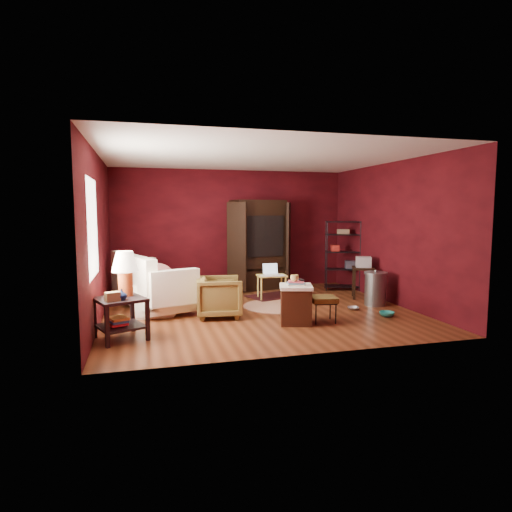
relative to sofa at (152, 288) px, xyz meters
The scene contains 18 objects.
room 2.28m from the sofa, 23.58° to the right, with size 5.54×5.04×2.84m.
sofa is the anchor object (origin of this frame).
armchair 1.53m from the sofa, 43.06° to the right, with size 0.75×0.70×0.77m, color black.
pet_bowl_steel 3.83m from the sofa, 17.92° to the right, with size 0.22×0.05×0.22m, color silver.
pet_bowl_turquoise 4.35m from the sofa, 24.23° to the right, with size 0.26×0.08×0.26m, color #28BCB4.
vase 2.22m from the sofa, 101.65° to the right, with size 0.15×0.15×0.15m, color #0D1C44.
mug 2.91m from the sofa, 39.74° to the right, with size 0.13×0.11×0.13m, color #E1CA6E.
side_table 2.00m from the sofa, 102.87° to the right, with size 0.83×0.83×1.26m.
sofa_cushions 0.13m from the sofa, 125.81° to the right, with size 1.58×2.44×0.95m.
hamper 2.90m from the sofa, 38.85° to the right, with size 0.64×0.64×0.73m.
footstool 3.29m from the sofa, 33.81° to the right, with size 0.47×0.47×0.42m.
rug_round 2.44m from the sofa, 12.70° to the right, with size 1.45×1.45×0.01m.
rug_oriental 2.62m from the sofa, ahead, with size 1.25×1.03×0.01m.
laptop_desk 2.46m from the sofa, ahead, with size 0.62×0.49×0.73m.
tv_armoire 2.94m from the sofa, 29.09° to the left, with size 1.62×1.05×2.09m.
wire_shelving 4.45m from the sofa, ahead, with size 0.85×0.57×1.61m.
small_stand 4.35m from the sofa, ahead, with size 0.58×0.58×0.88m.
trash_can 4.33m from the sofa, 12.37° to the right, with size 0.53×0.53×0.71m.
Camera 1 is at (-2.04, -7.49, 1.84)m, focal length 30.00 mm.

